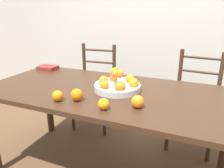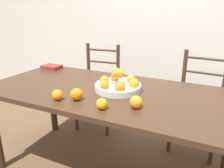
% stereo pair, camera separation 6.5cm
% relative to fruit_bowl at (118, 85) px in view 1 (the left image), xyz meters
% --- Properties ---
extents(wall_back, '(8.00, 0.06, 2.60)m').
position_rel_fruit_bowl_xyz_m(wall_back, '(-0.06, 1.42, 0.50)').
color(wall_back, beige).
rests_on(wall_back, ground_plane).
extents(dining_table, '(1.94, 0.89, 0.75)m').
position_rel_fruit_bowl_xyz_m(dining_table, '(-0.06, -0.03, -0.13)').
color(dining_table, '#382316').
rests_on(dining_table, ground_plane).
extents(fruit_bowl, '(0.35, 0.35, 0.17)m').
position_rel_fruit_bowl_xyz_m(fruit_bowl, '(0.00, 0.00, 0.00)').
color(fruit_bowl, '#B2B7B2').
rests_on(fruit_bowl, dining_table).
extents(orange_loose_0, '(0.08, 0.08, 0.08)m').
position_rel_fruit_bowl_xyz_m(orange_loose_0, '(-0.18, -0.30, -0.00)').
color(orange_loose_0, orange).
rests_on(orange_loose_0, dining_table).
extents(orange_loose_1, '(0.07, 0.07, 0.07)m').
position_rel_fruit_bowl_xyz_m(orange_loose_1, '(0.05, -0.35, -0.01)').
color(orange_loose_1, orange).
rests_on(orange_loose_1, dining_table).
extents(orange_loose_2, '(0.07, 0.07, 0.07)m').
position_rel_fruit_bowl_xyz_m(orange_loose_2, '(-0.29, -0.35, -0.01)').
color(orange_loose_2, orange).
rests_on(orange_loose_2, dining_table).
extents(orange_loose_3, '(0.08, 0.08, 0.08)m').
position_rel_fruit_bowl_xyz_m(orange_loose_3, '(0.23, -0.25, -0.00)').
color(orange_loose_3, orange).
rests_on(orange_loose_3, dining_table).
extents(chair_left, '(0.46, 0.44, 0.96)m').
position_rel_fruit_bowl_xyz_m(chair_left, '(-0.55, 0.69, -0.34)').
color(chair_left, '#382619').
rests_on(chair_left, ground_plane).
extents(chair_right, '(0.45, 0.43, 0.96)m').
position_rel_fruit_bowl_xyz_m(chair_right, '(0.55, 0.69, -0.34)').
color(chair_right, '#382619').
rests_on(chair_right, ground_plane).
extents(book_stack, '(0.19, 0.13, 0.04)m').
position_rel_fruit_bowl_xyz_m(book_stack, '(-0.88, 0.29, -0.02)').
color(book_stack, maroon).
rests_on(book_stack, dining_table).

